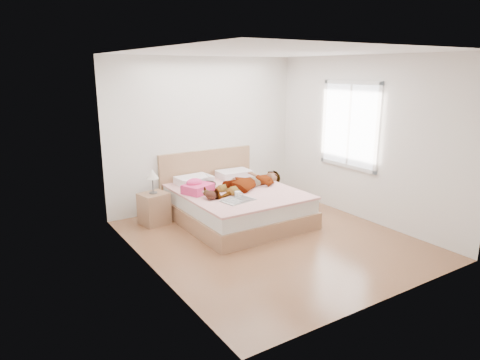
# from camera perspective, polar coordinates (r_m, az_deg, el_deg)

# --- Properties ---
(ground) EXTENTS (4.00, 4.00, 0.00)m
(ground) POSITION_cam_1_polar(r_m,az_deg,el_deg) (6.26, 4.23, -7.88)
(ground) COLOR #502C19
(ground) RESTS_ON ground
(woman) EXTENTS (1.76, 1.01, 0.23)m
(woman) POSITION_cam_1_polar(r_m,az_deg,el_deg) (6.99, 0.93, -0.03)
(woman) COLOR white
(woman) RESTS_ON bed
(hair) EXTENTS (0.54, 0.61, 0.08)m
(hair) POSITION_cam_1_polar(r_m,az_deg,el_deg) (7.10, -4.92, -0.48)
(hair) COLOR black
(hair) RESTS_ON bed
(phone) EXTENTS (0.06, 0.10, 0.05)m
(phone) POSITION_cam_1_polar(r_m,az_deg,el_deg) (7.06, -4.25, 0.59)
(phone) COLOR silver
(phone) RESTS_ON bed
(room_shell) EXTENTS (4.00, 4.00, 4.00)m
(room_shell) POSITION_cam_1_polar(r_m,az_deg,el_deg) (7.26, 14.41, 7.11)
(room_shell) COLOR white
(room_shell) RESTS_ON ground
(bed) EXTENTS (1.80, 2.08, 1.00)m
(bed) POSITION_cam_1_polar(r_m,az_deg,el_deg) (6.97, -0.82, -3.05)
(bed) COLOR #8B6240
(bed) RESTS_ON ground
(towel) EXTENTS (0.53, 0.48, 0.23)m
(towel) POSITION_cam_1_polar(r_m,az_deg,el_deg) (6.70, -5.75, -0.95)
(towel) COLOR #EA3F84
(towel) RESTS_ON bed
(magazine) EXTENTS (0.52, 0.39, 0.03)m
(magazine) POSITION_cam_1_polar(r_m,az_deg,el_deg) (6.29, -0.27, -2.68)
(magazine) COLOR silver
(magazine) RESTS_ON bed
(coffee_mug) EXTENTS (0.14, 0.11, 0.10)m
(coffee_mug) POSITION_cam_1_polar(r_m,az_deg,el_deg) (6.41, -0.29, -1.96)
(coffee_mug) COLOR white
(coffee_mug) RESTS_ON bed
(plush_toy) EXTENTS (0.19, 0.26, 0.13)m
(plush_toy) POSITION_cam_1_polar(r_m,az_deg,el_deg) (6.36, -4.01, -1.96)
(plush_toy) COLOR black
(plush_toy) RESTS_ON bed
(nightstand) EXTENTS (0.47, 0.43, 0.88)m
(nightstand) POSITION_cam_1_polar(r_m,az_deg,el_deg) (6.89, -11.40, -3.42)
(nightstand) COLOR brown
(nightstand) RESTS_ON ground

